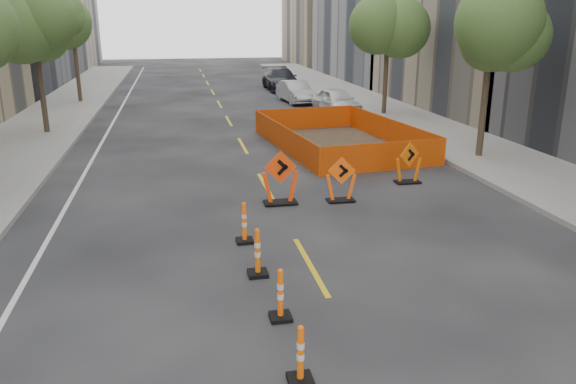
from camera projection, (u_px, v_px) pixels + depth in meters
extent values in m
plane|color=black|center=(374.00, 378.00, 8.23)|extent=(140.00, 140.00, 0.00)
cube|color=gray|center=(493.00, 156.00, 21.12)|extent=(4.00, 90.00, 0.15)
cylinder|color=#382B1E|center=(43.00, 100.00, 24.92)|extent=(0.24, 0.24, 3.15)
sphere|color=#3C5C27|center=(34.00, 30.00, 24.04)|extent=(2.80, 2.80, 2.80)
cylinder|color=#382B1E|center=(78.00, 78.00, 34.29)|extent=(0.24, 0.24, 3.15)
sphere|color=#3C5C27|center=(73.00, 27.00, 33.40)|extent=(2.80, 2.80, 2.80)
cylinder|color=#382B1E|center=(483.00, 117.00, 20.57)|extent=(0.24, 0.24, 3.15)
sphere|color=#3C5C27|center=(491.00, 33.00, 19.69)|extent=(2.80, 2.80, 2.80)
cylinder|color=#382B1E|center=(385.00, 86.00, 29.93)|extent=(0.24, 0.24, 3.15)
sphere|color=#3C5C27|center=(388.00, 28.00, 29.05)|extent=(2.80, 2.80, 2.80)
imported|color=white|center=(337.00, 101.00, 30.86)|extent=(2.20, 4.26, 1.39)
imported|color=#A7A7AC|center=(295.00, 92.00, 34.98)|extent=(1.83, 4.17, 1.33)
imported|color=black|center=(281.00, 79.00, 41.07)|extent=(2.18, 5.37, 1.56)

